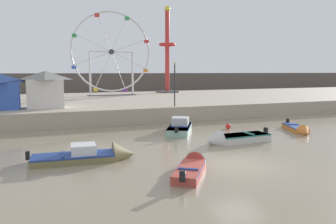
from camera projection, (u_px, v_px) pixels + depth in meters
The scene contains 13 objects.
ground_plane at pixel (238, 165), 16.67m from camera, with size 240.00×240.00×0.00m, color gray.
quay_promenade at pixel (119, 104), 41.28m from camera, with size 110.00×24.82×1.40m, color tan.
distant_town_skyline at pixel (93, 85), 60.00m from camera, with size 140.00×3.00×4.40m, color #564C47.
motorboat_orange_hull at pixel (298, 129), 26.02m from camera, with size 2.50×4.26×1.02m.
motorboat_pale_grey at pixel (232, 139), 21.93m from camera, with size 4.88×1.59×1.35m.
motorboat_seafoam at pixel (181, 126), 26.71m from camera, with size 3.98×5.44×1.62m.
motorboat_olive_wood at pixel (95, 155), 17.60m from camera, with size 5.59×1.94×1.48m.
motorboat_faded_red at pixel (192, 166), 15.76m from camera, with size 3.18×3.93×1.04m.
ferris_wheel_white_frame at pixel (111, 53), 45.57m from camera, with size 11.05×1.20×11.53m.
drop_tower_red_tower at pixel (167, 54), 51.88m from camera, with size 2.80×2.80×13.38m.
carnival_booth_white_ticket at pixel (46, 89), 30.27m from camera, with size 3.62×2.90×3.37m.
promenade_lamp_near at pixel (175, 77), 31.40m from camera, with size 0.32×0.32×4.27m.
mooring_buoy_orange at pixel (228, 126), 27.30m from camera, with size 0.44×0.44×0.44m, color red.
Camera 1 is at (-9.18, -13.83, 4.71)m, focal length 35.35 mm.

